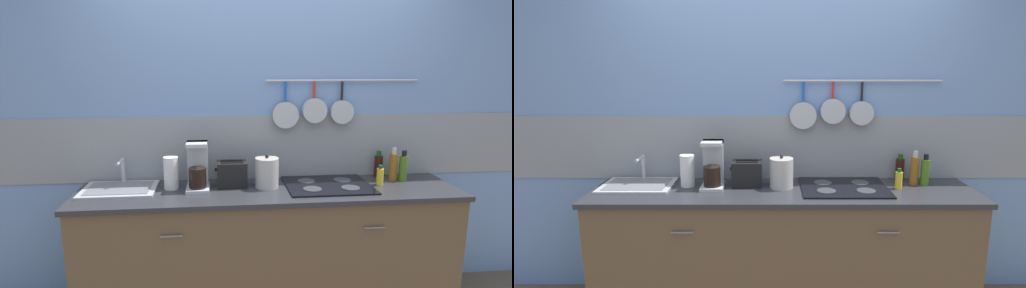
% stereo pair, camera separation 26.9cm
% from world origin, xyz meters
% --- Properties ---
extents(wall_back, '(7.20, 0.14, 2.60)m').
position_xyz_m(wall_back, '(0.00, 0.33, 1.27)').
color(wall_back, '#7293C6').
rests_on(wall_back, ground_plane).
extents(cabinet_base, '(2.61, 0.56, 0.86)m').
position_xyz_m(cabinet_base, '(0.00, -0.00, 0.43)').
color(cabinet_base, brown).
rests_on(cabinet_base, ground_plane).
extents(countertop, '(2.65, 0.58, 0.03)m').
position_xyz_m(countertop, '(0.00, 0.00, 0.88)').
color(countertop, '#2D2D33').
rests_on(countertop, cabinet_base).
extents(sink_basin, '(0.50, 0.36, 0.20)m').
position_xyz_m(sink_basin, '(-1.04, 0.10, 0.91)').
color(sink_basin, '#B7BABF').
rests_on(sink_basin, countertop).
extents(paper_towel_roll, '(0.10, 0.10, 0.23)m').
position_xyz_m(paper_towel_roll, '(-0.68, 0.09, 1.01)').
color(paper_towel_roll, white).
rests_on(paper_towel_roll, countertop).
extents(coffee_maker, '(0.16, 0.22, 0.33)m').
position_xyz_m(coffee_maker, '(-0.50, 0.08, 1.04)').
color(coffee_maker, '#B7BABF').
rests_on(coffee_maker, countertop).
extents(toaster, '(0.23, 0.15, 0.18)m').
position_xyz_m(toaster, '(-0.26, 0.11, 0.99)').
color(toaster, black).
rests_on(toaster, countertop).
extents(kettle, '(0.17, 0.17, 0.24)m').
position_xyz_m(kettle, '(-0.01, 0.06, 1.00)').
color(kettle, beige).
rests_on(kettle, countertop).
extents(cooktop, '(0.60, 0.47, 0.01)m').
position_xyz_m(cooktop, '(0.42, 0.04, 0.90)').
color(cooktop, black).
rests_on(cooktop, countertop).
extents(bottle_sesame_oil, '(0.05, 0.05, 0.15)m').
position_xyz_m(bottle_sesame_oil, '(0.80, 0.03, 0.96)').
color(bottle_sesame_oil, yellow).
rests_on(bottle_sesame_oil, countertop).
extents(bottle_cooking_wine, '(0.06, 0.06, 0.20)m').
position_xyz_m(bottle_cooking_wine, '(0.87, 0.23, 0.99)').
color(bottle_cooking_wine, '#33140F').
rests_on(bottle_cooking_wine, countertop).
extents(bottle_dish_soap, '(0.06, 0.06, 0.25)m').
position_xyz_m(bottle_dish_soap, '(0.94, 0.13, 1.01)').
color(bottle_dish_soap, '#8C5919').
rests_on(bottle_dish_soap, countertop).
extents(bottle_vinegar, '(0.06, 0.06, 0.23)m').
position_xyz_m(bottle_vinegar, '(1.02, 0.12, 1.00)').
color(bottle_vinegar, '#4C721E').
rests_on(bottle_vinegar, countertop).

